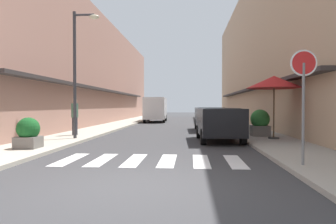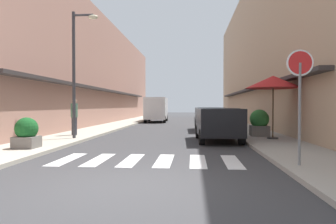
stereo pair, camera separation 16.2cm
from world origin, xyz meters
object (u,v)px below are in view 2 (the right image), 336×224
Objects in this scene: delivery_van at (156,108)px; cafe_umbrella at (273,82)px; parked_car_mid at (210,116)px; pedestrian_walking_near at (74,116)px; parked_car_near at (218,121)px; street_lamp at (78,62)px; planter_corner at (27,133)px; planter_midblock at (259,123)px; round_street_sign at (300,77)px.

cafe_umbrella is (7.03, -16.37, 1.20)m from delivery_van.
pedestrian_walking_near reaches higher than parked_car_mid.
pedestrian_walking_near is at bearing 170.06° from parked_car_near.
street_lamp reaches higher than cafe_umbrella.
delivery_van reaches higher than pedestrian_walking_near.
planter_corner is at bearing -157.85° from cafe_umbrella.
planter_midblock is (8.90, 5.02, 0.12)m from planter_corner.
round_street_sign is at bearing -74.89° from delivery_van.
cafe_umbrella is 2.18× the size of planter_midblock.
cafe_umbrella is at bearing 2.54° from street_lamp.
delivery_van is at bearing 113.24° from cafe_umbrella.
delivery_van is at bearing 105.60° from parked_car_near.
delivery_van is 15.52m from pedestrian_walking_near.
delivery_van is at bearing 113.64° from parked_car_mid.
parked_car_mid reaches higher than planter_midblock.
parked_car_near is 1.42× the size of round_street_sign.
delivery_van is 23.46m from round_street_sign.
delivery_van is at bearing -103.87° from pedestrian_walking_near.
delivery_van is (-4.62, 16.56, 0.49)m from parked_car_near.
pedestrian_walking_near is at bearing 173.68° from cafe_umbrella.
parked_car_mid reaches higher than planter_corner.
parked_car_mid is at bearing 114.72° from planter_midblock.
pedestrian_walking_near reaches higher than parked_car_near.
planter_midblock is (6.71, -15.10, -0.65)m from delivery_van.
street_lamp is 8.94m from planter_midblock.
parked_car_near is 0.73× the size of delivery_van.
planter_corner is at bearing -152.33° from parked_car_near.
round_street_sign reaches higher than planter_midblock.
parked_car_mid is at bearing -150.77° from pedestrian_walking_near.
parked_car_mid is at bearing 90.00° from parked_car_near.
planter_midblock is at bearing 29.44° from planter_corner.
planter_midblock reaches higher than planter_corner.
parked_car_mid is 11.74m from planter_corner.
parked_car_near is 2.94m from cafe_umbrella.
round_street_sign is at bearing 134.00° from pedestrian_walking_near.
parked_car_near is 3.80× the size of planter_corner.
cafe_umbrella is (2.41, 0.18, 1.68)m from parked_car_near.
parked_car_mid is 2.30× the size of pedestrian_walking_near.
round_street_sign is at bearing -98.37° from cafe_umbrella.
cafe_umbrella reaches higher than planter_midblock.
round_street_sign is 9.79m from street_lamp.
planter_corner is 10.21m from planter_midblock.
round_street_sign is 8.82m from planter_corner.
parked_car_near reaches higher than planter_midblock.
street_lamp is 5.36× the size of planter_corner.
round_street_sign is at bearing -82.97° from parked_car_mid.
street_lamp reaches higher than parked_car_near.
round_street_sign reaches higher than parked_car_mid.
street_lamp is at bearing 80.50° from planter_corner.
street_lamp is (-1.62, -16.76, 2.14)m from delivery_van.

